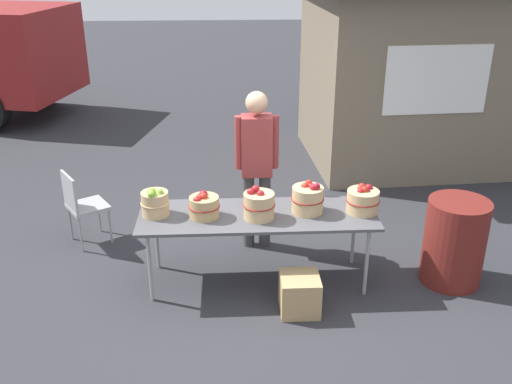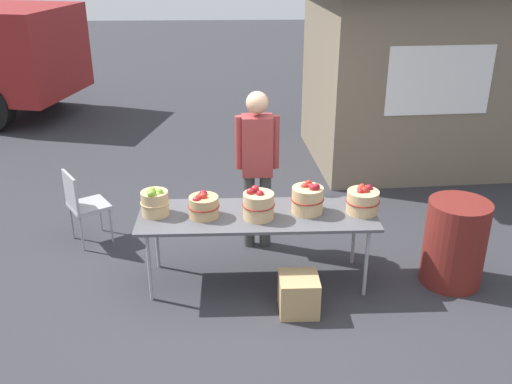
{
  "view_description": "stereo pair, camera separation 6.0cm",
  "coord_description": "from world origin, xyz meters",
  "px_view_note": "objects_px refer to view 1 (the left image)",
  "views": [
    {
      "loc": [
        -0.27,
        -5.0,
        3.21
      ],
      "look_at": [
        0.0,
        0.3,
        0.85
      ],
      "focal_mm": 40.48,
      "sensor_mm": 36.0,
      "label": 1
    },
    {
      "loc": [
        -0.21,
        -5.01,
        3.21
      ],
      "look_at": [
        0.0,
        0.3,
        0.85
      ],
      "focal_mm": 40.48,
      "sensor_mm": 36.0,
      "label": 2
    }
  ],
  "objects_px": {
    "apple_basket_red_3": "(363,200)",
    "folding_chair": "(81,202)",
    "apple_basket_red_2": "(308,199)",
    "trash_barrel": "(454,242)",
    "apple_basket_red_1": "(259,205)",
    "vendor_adult": "(257,159)",
    "market_table": "(258,218)",
    "apple_basket_green_0": "(155,202)",
    "apple_basket_red_0": "(204,206)",
    "produce_crate": "(300,294)"
  },
  "relations": [
    {
      "from": "apple_basket_red_1",
      "to": "produce_crate",
      "type": "relative_size",
      "value": 0.87
    },
    {
      "from": "apple_basket_red_3",
      "to": "folding_chair",
      "type": "relative_size",
      "value": 0.38
    },
    {
      "from": "apple_basket_red_3",
      "to": "trash_barrel",
      "type": "xyz_separation_m",
      "value": [
        0.93,
        -0.09,
        -0.43
      ]
    },
    {
      "from": "apple_basket_green_0",
      "to": "apple_basket_red_1",
      "type": "distance_m",
      "value": 0.99
    },
    {
      "from": "apple_basket_green_0",
      "to": "vendor_adult",
      "type": "bearing_deg",
      "value": 35.39
    },
    {
      "from": "vendor_adult",
      "to": "folding_chair",
      "type": "relative_size",
      "value": 2.06
    },
    {
      "from": "apple_basket_green_0",
      "to": "apple_basket_red_3",
      "type": "bearing_deg",
      "value": -0.81
    },
    {
      "from": "apple_basket_green_0",
      "to": "produce_crate",
      "type": "xyz_separation_m",
      "value": [
        1.34,
        -0.56,
        -0.7
      ]
    },
    {
      "from": "apple_basket_green_0",
      "to": "apple_basket_red_3",
      "type": "distance_m",
      "value": 2.0
    },
    {
      "from": "produce_crate",
      "to": "apple_basket_red_0",
      "type": "bearing_deg",
      "value": 149.95
    },
    {
      "from": "apple_basket_red_1",
      "to": "produce_crate",
      "type": "height_order",
      "value": "apple_basket_red_1"
    },
    {
      "from": "vendor_adult",
      "to": "produce_crate",
      "type": "height_order",
      "value": "vendor_adult"
    },
    {
      "from": "folding_chair",
      "to": "trash_barrel",
      "type": "xyz_separation_m",
      "value": [
        3.87,
        -0.98,
        -0.07
      ]
    },
    {
      "from": "apple_basket_red_0",
      "to": "trash_barrel",
      "type": "relative_size",
      "value": 0.34
    },
    {
      "from": "market_table",
      "to": "apple_basket_green_0",
      "type": "distance_m",
      "value": 0.99
    },
    {
      "from": "apple_basket_red_2",
      "to": "vendor_adult",
      "type": "height_order",
      "value": "vendor_adult"
    },
    {
      "from": "apple_basket_red_0",
      "to": "trash_barrel",
      "type": "bearing_deg",
      "value": -1.44
    },
    {
      "from": "apple_basket_red_0",
      "to": "apple_basket_red_1",
      "type": "relative_size",
      "value": 0.96
    },
    {
      "from": "market_table",
      "to": "folding_chair",
      "type": "bearing_deg",
      "value": 155.21
    },
    {
      "from": "market_table",
      "to": "apple_basket_red_0",
      "type": "relative_size",
      "value": 7.61
    },
    {
      "from": "vendor_adult",
      "to": "trash_barrel",
      "type": "distance_m",
      "value": 2.18
    },
    {
      "from": "apple_basket_green_0",
      "to": "folding_chair",
      "type": "bearing_deg",
      "value": 137.55
    },
    {
      "from": "vendor_adult",
      "to": "trash_barrel",
      "type": "height_order",
      "value": "vendor_adult"
    },
    {
      "from": "apple_basket_red_2",
      "to": "apple_basket_red_3",
      "type": "height_order",
      "value": "apple_basket_red_2"
    },
    {
      "from": "apple_basket_green_0",
      "to": "trash_barrel",
      "type": "relative_size",
      "value": 0.34
    },
    {
      "from": "market_table",
      "to": "apple_basket_red_2",
      "type": "distance_m",
      "value": 0.52
    },
    {
      "from": "market_table",
      "to": "trash_barrel",
      "type": "bearing_deg",
      "value": -2.7
    },
    {
      "from": "apple_basket_red_2",
      "to": "trash_barrel",
      "type": "height_order",
      "value": "apple_basket_red_2"
    },
    {
      "from": "vendor_adult",
      "to": "produce_crate",
      "type": "xyz_separation_m",
      "value": [
        0.33,
        -1.28,
        -0.86
      ]
    },
    {
      "from": "apple_basket_red_0",
      "to": "folding_chair",
      "type": "distance_m",
      "value": 1.71
    },
    {
      "from": "apple_basket_red_0",
      "to": "apple_basket_red_3",
      "type": "height_order",
      "value": "apple_basket_red_3"
    },
    {
      "from": "apple_basket_red_1",
      "to": "apple_basket_red_2",
      "type": "xyz_separation_m",
      "value": [
        0.48,
        0.1,
        0.0
      ]
    },
    {
      "from": "apple_basket_red_3",
      "to": "folding_chair",
      "type": "distance_m",
      "value": 3.09
    },
    {
      "from": "trash_barrel",
      "to": "apple_basket_red_1",
      "type": "bearing_deg",
      "value": 179.56
    },
    {
      "from": "market_table",
      "to": "folding_chair",
      "type": "relative_size",
      "value": 2.67
    },
    {
      "from": "apple_basket_red_0",
      "to": "trash_barrel",
      "type": "height_order",
      "value": "apple_basket_red_0"
    },
    {
      "from": "apple_basket_red_2",
      "to": "trash_barrel",
      "type": "relative_size",
      "value": 0.37
    },
    {
      "from": "apple_basket_red_1",
      "to": "vendor_adult",
      "type": "xyz_separation_m",
      "value": [
        0.02,
        0.82,
        0.16
      ]
    },
    {
      "from": "apple_basket_red_2",
      "to": "apple_basket_red_1",
      "type": "bearing_deg",
      "value": -167.97
    },
    {
      "from": "market_table",
      "to": "apple_basket_red_2",
      "type": "xyz_separation_m",
      "value": [
        0.49,
        0.03,
        0.18
      ]
    },
    {
      "from": "apple_basket_green_0",
      "to": "produce_crate",
      "type": "relative_size",
      "value": 0.82
    },
    {
      "from": "market_table",
      "to": "trash_barrel",
      "type": "xyz_separation_m",
      "value": [
        1.95,
        -0.09,
        -0.27
      ]
    },
    {
      "from": "folding_chair",
      "to": "apple_basket_red_3",
      "type": "bearing_deg",
      "value": -138.88
    },
    {
      "from": "apple_basket_red_2",
      "to": "vendor_adult",
      "type": "distance_m",
      "value": 0.87
    },
    {
      "from": "apple_basket_red_1",
      "to": "folding_chair",
      "type": "xyz_separation_m",
      "value": [
        -1.92,
        0.96,
        -0.38
      ]
    },
    {
      "from": "folding_chair",
      "to": "trash_barrel",
      "type": "relative_size",
      "value": 0.98
    },
    {
      "from": "market_table",
      "to": "folding_chair",
      "type": "height_order",
      "value": "folding_chair"
    },
    {
      "from": "apple_basket_green_0",
      "to": "trash_barrel",
      "type": "height_order",
      "value": "apple_basket_green_0"
    },
    {
      "from": "apple_basket_red_1",
      "to": "trash_barrel",
      "type": "bearing_deg",
      "value": -0.44
    },
    {
      "from": "apple_basket_red_1",
      "to": "apple_basket_red_3",
      "type": "relative_size",
      "value": 0.96
    }
  ]
}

